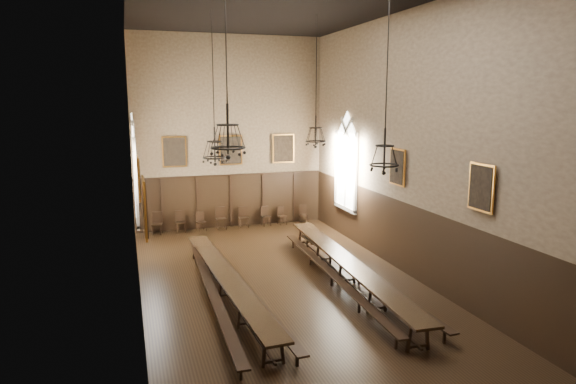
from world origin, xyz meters
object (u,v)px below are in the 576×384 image
table_left (227,287)px  chandelier_back_left (215,148)px  table_right (347,272)px  chair_2 (201,225)px  chair_7 (303,218)px  bench_left_outer (211,292)px  chandelier_back_right (316,132)px  chair_4 (244,221)px  chair_5 (266,220)px  chair_6 (282,219)px  chandelier_front_right (384,153)px  chair_3 (221,222)px  chair_1 (181,226)px  chair_0 (157,228)px  chandelier_front_left (228,137)px  bench_right_inner (331,277)px  bench_right_outer (359,276)px  bench_left_inner (243,288)px

table_left → chandelier_back_left: (0.22, 2.99, 3.99)m
table_right → chair_2: chair_2 is taller
table_left → chair_7: size_ratio=10.87×
bench_left_outer → chandelier_back_right: 6.97m
table_left → chair_4: chair_4 is taller
chair_5 → chandelier_back_left: bearing=-129.3°
table_left → chair_6: chair_6 is taller
chandelier_back_right → chandelier_front_right: same height
table_right → chandelier_front_right: bearing=-92.4°
chair_7 → chair_5: bearing=-166.5°
bench_left_outer → chair_3: (1.88, 8.70, 0.02)m
chair_7 → chair_1: bearing=-164.3°
chair_0 → chandelier_back_right: size_ratio=0.22×
chair_6 → chandelier_back_right: 7.47m
table_right → chair_6: (0.38, 8.59, -0.15)m
chair_6 → chandelier_front_left: size_ratio=0.20×
table_right → chandelier_front_left: chandelier_front_left is taller
chair_0 → chandelier_front_left: bearing=-69.0°
bench_right_inner → chair_6: 8.64m
chandelier_front_right → chair_3: bearing=102.8°
chandelier_front_right → chair_0: bearing=116.5°
bench_right_outer → chandelier_front_right: (-0.50, -2.39, 4.34)m
bench_right_inner → chair_4: chair_4 is taller
bench_left_inner → chair_7: chair_7 is taller
bench_right_outer → chandelier_back_right: chandelier_back_right is taller
table_left → chair_4: bearing=74.1°
chair_5 → chair_6: (0.82, -0.01, -0.02)m
bench_right_outer → chandelier_back_right: (-0.50, 2.86, 4.60)m
chandelier_front_right → bench_right_inner: bearing=99.8°
chair_5 → chandelier_front_left: chandelier_front_left is taller
chair_0 → chandelier_front_left: 11.87m
bench_right_inner → chandelier_front_left: chandelier_front_left is taller
bench_left_outer → chair_3: bearing=77.8°
bench_right_inner → chandelier_back_left: 5.99m
table_left → chandelier_front_right: bearing=-32.2°
chandelier_front_left → chair_1: bearing=91.1°
chair_7 → chandelier_back_left: bearing=-117.0°
table_left → chandelier_front_left: size_ratio=2.25×
bench_left_inner → chair_2: (-0.07, 8.58, -0.02)m
bench_right_inner → chair_1: bearing=114.9°
chair_0 → chair_3: (2.96, 0.08, 0.01)m
chandelier_front_right → table_right: bearing=87.6°
chair_0 → chandelier_front_left: chandelier_front_left is taller
chair_2 → chandelier_back_left: 6.93m
chair_6 → chandelier_front_right: 11.94m
chair_5 → chair_6: size_ratio=1.08×
chair_5 → chandelier_front_left: bearing=-118.4°
chandelier_back_right → chandelier_front_left: 6.54m
bench_left_inner → chair_1: bearing=96.6°
table_right → bench_right_outer: size_ratio=1.08×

